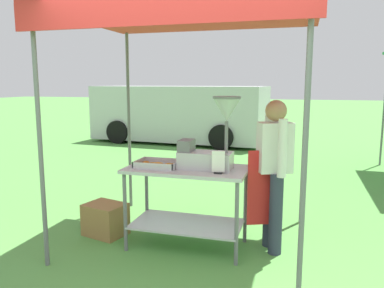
% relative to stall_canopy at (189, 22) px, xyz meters
% --- Properties ---
extents(ground_plane, '(70.00, 70.00, 0.00)m').
position_rel_stall_canopy_xyz_m(ground_plane, '(0.24, 4.59, -2.40)').
color(ground_plane, '#519342').
extents(stall_canopy, '(2.59, 2.12, 2.51)m').
position_rel_stall_canopy_xyz_m(stall_canopy, '(0.00, 0.00, 0.00)').
color(stall_canopy, slate).
rests_on(stall_canopy, ground).
extents(donut_cart, '(1.29, 0.68, 0.89)m').
position_rel_stall_canopy_xyz_m(donut_cart, '(-0.00, -0.10, -1.75)').
color(donut_cart, '#B7B7BC').
rests_on(donut_cart, ground).
extents(donut_tray, '(0.45, 0.33, 0.07)m').
position_rel_stall_canopy_xyz_m(donut_tray, '(-0.32, -0.16, -1.49)').
color(donut_tray, '#B7B7BC').
rests_on(donut_tray, donut_cart).
extents(donut_fryer, '(0.64, 0.28, 0.76)m').
position_rel_stall_canopy_xyz_m(donut_fryer, '(0.27, -0.10, -1.21)').
color(donut_fryer, '#B7B7BC').
rests_on(donut_fryer, donut_cart).
extents(menu_sign, '(0.13, 0.05, 0.23)m').
position_rel_stall_canopy_xyz_m(menu_sign, '(0.38, -0.28, -1.42)').
color(menu_sign, black).
rests_on(menu_sign, donut_cart).
extents(vendor, '(0.46, 0.52, 1.61)m').
position_rel_stall_canopy_xyz_m(vendor, '(0.90, 0.08, -1.50)').
color(vendor, '#2D3347').
rests_on(vendor, ground).
extents(supply_crate, '(0.53, 0.46, 0.37)m').
position_rel_stall_canopy_xyz_m(supply_crate, '(-1.02, -0.06, -2.21)').
color(supply_crate, olive).
rests_on(supply_crate, ground).
extents(van_silver, '(5.30, 2.39, 1.69)m').
position_rel_stall_canopy_xyz_m(van_silver, '(-2.46, 7.15, -1.52)').
color(van_silver, '#BCBCC1').
rests_on(van_silver, ground).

